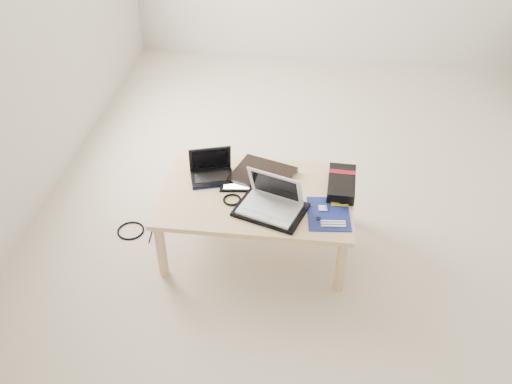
# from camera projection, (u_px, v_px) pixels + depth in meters

# --- Properties ---
(ground) EXTENTS (4.00, 4.00, 0.00)m
(ground) POSITION_uv_depth(u_px,v_px,m) (347.00, 185.00, 3.96)
(ground) COLOR beige
(ground) RESTS_ON ground
(coffee_table) EXTENTS (1.10, 0.70, 0.40)m
(coffee_table) POSITION_uv_depth(u_px,v_px,m) (256.00, 200.00, 3.27)
(coffee_table) COLOR tan
(coffee_table) RESTS_ON ground
(book) EXTENTS (0.41, 0.37, 0.03)m
(book) POSITION_uv_depth(u_px,v_px,m) (263.00, 175.00, 3.35)
(book) COLOR black
(book) RESTS_ON coffee_table
(netbook) EXTENTS (0.29, 0.24, 0.18)m
(netbook) POSITION_uv_depth(u_px,v_px,m) (211.00, 171.00, 3.34)
(netbook) COLOR black
(netbook) RESTS_ON coffee_table
(tablet) EXTENTS (0.24, 0.19, 0.01)m
(tablet) POSITION_uv_depth(u_px,v_px,m) (239.00, 183.00, 3.31)
(tablet) COLOR black
(tablet) RESTS_ON coffee_table
(remote) EXTENTS (0.12, 0.25, 0.02)m
(remote) POSITION_uv_depth(u_px,v_px,m) (283.00, 185.00, 3.28)
(remote) COLOR silver
(remote) RESTS_ON coffee_table
(neoprene_sleeve) EXTENTS (0.43, 0.37, 0.02)m
(neoprene_sleeve) POSITION_uv_depth(u_px,v_px,m) (271.00, 210.00, 3.12)
(neoprene_sleeve) COLOR black
(neoprene_sleeve) RESTS_ON coffee_table
(white_laptop) EXTENTS (0.36, 0.31, 0.22)m
(white_laptop) POSITION_uv_depth(u_px,v_px,m) (271.00, 201.00, 3.09)
(white_laptop) COLOR silver
(white_laptop) RESTS_ON neoprene_sleeve
(motherboard) EXTENTS (0.25, 0.30, 0.01)m
(motherboard) POSITION_uv_depth(u_px,v_px,m) (329.00, 214.00, 3.10)
(motherboard) COLOR #0C1952
(motherboard) RESTS_ON coffee_table
(gpu_box) EXTENTS (0.16, 0.31, 0.07)m
(gpu_box) POSITION_uv_depth(u_px,v_px,m) (341.00, 184.00, 3.26)
(gpu_box) COLOR black
(gpu_box) RESTS_ON coffee_table
(cable_coil) EXTENTS (0.12, 0.12, 0.01)m
(cable_coil) POSITION_uv_depth(u_px,v_px,m) (232.00, 200.00, 3.19)
(cable_coil) COLOR black
(cable_coil) RESTS_ON coffee_table
(floor_cable_coil) EXTENTS (0.22, 0.22, 0.01)m
(floor_cable_coil) POSITION_uv_depth(u_px,v_px,m) (131.00, 231.00, 3.58)
(floor_cable_coil) COLOR black
(floor_cable_coil) RESTS_ON ground
(floor_cable_trail) EXTENTS (0.03, 0.35, 0.01)m
(floor_cable_trail) POSITION_uv_depth(u_px,v_px,m) (154.00, 224.00, 3.63)
(floor_cable_trail) COLOR black
(floor_cable_trail) RESTS_ON ground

